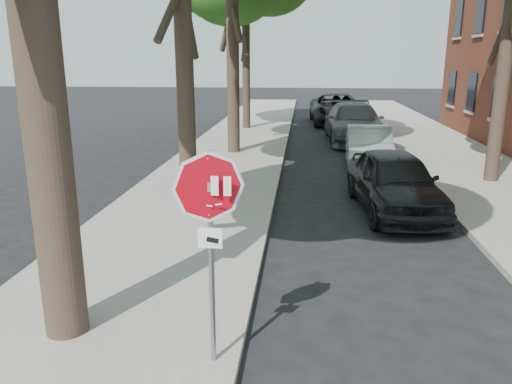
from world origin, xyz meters
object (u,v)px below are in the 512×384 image
Objects in this scene: car_b at (369,147)px; car_c at (354,123)px; car_d at (337,109)px; car_a at (394,182)px; stop_sign at (210,219)px.

car_c is at bearing 92.97° from car_b.
car_a is at bearing -91.32° from car_d.
car_b is at bearing 74.88° from stop_sign.
car_b is 0.68× the size of car_d.
car_c is 0.96× the size of car_d.
car_c is (3.30, 17.59, -1.09)m from stop_sign.
car_b is at bearing 84.43° from car_a.
car_b is 5.38m from car_c.
car_c is at bearing 79.37° from stop_sign.
car_d is at bearing 83.07° from stop_sign.
stop_sign is at bearing -120.82° from car_a.
car_d reaches higher than car_b.
car_c is at bearing -89.06° from car_d.
car_a is 5.31m from car_b.
stop_sign is 17.93m from car_c.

